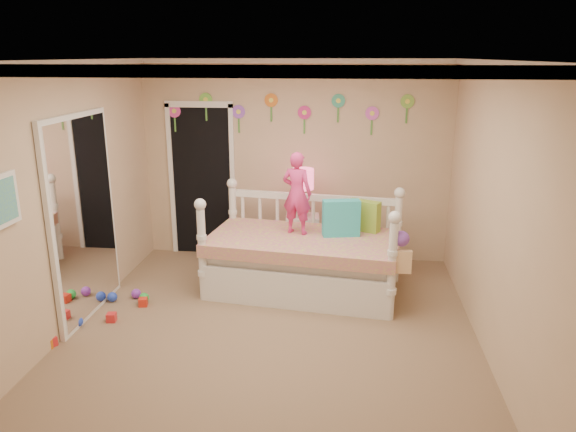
# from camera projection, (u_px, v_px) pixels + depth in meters

# --- Properties ---
(floor) EXTENTS (4.00, 4.50, 0.01)m
(floor) POSITION_uv_depth(u_px,v_px,m) (271.00, 335.00, 5.37)
(floor) COLOR #7F684C
(floor) RESTS_ON ground
(ceiling) EXTENTS (4.00, 4.50, 0.01)m
(ceiling) POSITION_uv_depth(u_px,v_px,m) (268.00, 60.00, 4.63)
(ceiling) COLOR white
(ceiling) RESTS_ON floor
(back_wall) EXTENTS (4.00, 0.01, 2.60)m
(back_wall) POSITION_uv_depth(u_px,v_px,m) (295.00, 162.00, 7.15)
(back_wall) COLOR tan
(back_wall) RESTS_ON floor
(left_wall) EXTENTS (0.01, 4.50, 2.60)m
(left_wall) POSITION_uv_depth(u_px,v_px,m) (62.00, 201.00, 5.22)
(left_wall) COLOR tan
(left_wall) RESTS_ON floor
(right_wall) EXTENTS (0.01, 4.50, 2.60)m
(right_wall) POSITION_uv_depth(u_px,v_px,m) (496.00, 215.00, 4.78)
(right_wall) COLOR tan
(right_wall) RESTS_ON floor
(crown_molding) EXTENTS (4.00, 4.50, 0.06)m
(crown_molding) POSITION_uv_depth(u_px,v_px,m) (268.00, 64.00, 4.64)
(crown_molding) COLOR white
(crown_molding) RESTS_ON ceiling
(daybed) EXTENTS (2.31, 1.44, 1.18)m
(daybed) POSITION_uv_depth(u_px,v_px,m) (303.00, 242.00, 6.25)
(daybed) COLOR white
(daybed) RESTS_ON floor
(pillow_turquoise) EXTENTS (0.44, 0.23, 0.42)m
(pillow_turquoise) POSITION_uv_depth(u_px,v_px,m) (341.00, 218.00, 6.20)
(pillow_turquoise) COLOR teal
(pillow_turquoise) RESTS_ON daybed
(pillow_lime) EXTENTS (0.40, 0.29, 0.36)m
(pillow_lime) POSITION_uv_depth(u_px,v_px,m) (364.00, 216.00, 6.40)
(pillow_lime) COLOR #8FBA38
(pillow_lime) RESTS_ON daybed
(child) EXTENTS (0.40, 0.32, 0.95)m
(child) POSITION_uv_depth(u_px,v_px,m) (297.00, 193.00, 6.22)
(child) COLOR #EA3583
(child) RESTS_ON daybed
(nightstand) EXTENTS (0.44, 0.35, 0.69)m
(nightstand) POSITION_uv_depth(u_px,v_px,m) (302.00, 241.00, 7.02)
(nightstand) COLOR white
(nightstand) RESTS_ON floor
(table_lamp) EXTENTS (0.27, 0.27, 0.60)m
(table_lamp) POSITION_uv_depth(u_px,v_px,m) (303.00, 185.00, 6.81)
(table_lamp) COLOR #F62060
(table_lamp) RESTS_ON nightstand
(closet_doorway) EXTENTS (0.90, 0.04, 2.07)m
(closet_doorway) POSITION_uv_depth(u_px,v_px,m) (202.00, 180.00, 7.34)
(closet_doorway) COLOR black
(closet_doorway) RESTS_ON back_wall
(flower_decals) EXTENTS (3.40, 0.02, 0.50)m
(flower_decals) POSITION_uv_depth(u_px,v_px,m) (288.00, 112.00, 6.96)
(flower_decals) COLOR #B2668C
(flower_decals) RESTS_ON back_wall
(mirror_closet) EXTENTS (0.07, 1.30, 2.10)m
(mirror_closet) POSITION_uv_depth(u_px,v_px,m) (84.00, 218.00, 5.57)
(mirror_closet) COLOR white
(mirror_closet) RESTS_ON left_wall
(wall_picture) EXTENTS (0.05, 0.34, 0.42)m
(wall_picture) POSITION_uv_depth(u_px,v_px,m) (4.00, 200.00, 4.29)
(wall_picture) COLOR white
(wall_picture) RESTS_ON left_wall
(hanging_bag) EXTENTS (0.20, 0.16, 0.36)m
(hanging_bag) POSITION_uv_depth(u_px,v_px,m) (401.00, 253.00, 5.52)
(hanging_bag) COLOR beige
(hanging_bag) RESTS_ON daybed
(toy_scatter) EXTENTS (1.14, 1.47, 0.11)m
(toy_scatter) POSITION_uv_depth(u_px,v_px,m) (101.00, 319.00, 5.58)
(toy_scatter) COLOR #996666
(toy_scatter) RESTS_ON floor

